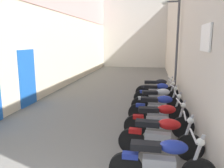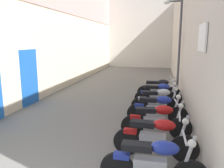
{
  "view_description": "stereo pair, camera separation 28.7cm",
  "coord_description": "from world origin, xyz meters",
  "px_view_note": "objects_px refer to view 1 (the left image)",
  "views": [
    {
      "loc": [
        1.84,
        -2.34,
        2.53
      ],
      "look_at": [
        0.45,
        5.31,
        1.03
      ],
      "focal_mm": 36.03,
      "sensor_mm": 36.0,
      "label": 1
    },
    {
      "loc": [
        2.12,
        -2.29,
        2.53
      ],
      "look_at": [
        0.45,
        5.31,
        1.03
      ],
      "focal_mm": 36.03,
      "sensor_mm": 36.0,
      "label": 2
    }
  ],
  "objects_px": {
    "motorcycle_fourth": "(159,108)",
    "motorcycle_fifth": "(158,100)",
    "motorcycle_seventh": "(157,88)",
    "street_lamp": "(175,42)",
    "motorcycle_nearest": "(162,161)",
    "motorcycle_third": "(159,119)",
    "motorcycle_sixth": "(157,93)",
    "motorcycle_second": "(161,136)"
  },
  "relations": [
    {
      "from": "motorcycle_sixth",
      "to": "street_lamp",
      "type": "distance_m",
      "value": 2.55
    },
    {
      "from": "motorcycle_nearest",
      "to": "motorcycle_sixth",
      "type": "distance_m",
      "value": 5.17
    },
    {
      "from": "street_lamp",
      "to": "motorcycle_seventh",
      "type": "bearing_deg",
      "value": -146.01
    },
    {
      "from": "motorcycle_sixth",
      "to": "motorcycle_fifth",
      "type": "bearing_deg",
      "value": -90.0
    },
    {
      "from": "motorcycle_nearest",
      "to": "motorcycle_second",
      "type": "bearing_deg",
      "value": 90.0
    },
    {
      "from": "motorcycle_seventh",
      "to": "street_lamp",
      "type": "bearing_deg",
      "value": 33.99
    },
    {
      "from": "motorcycle_fifth",
      "to": "motorcycle_sixth",
      "type": "bearing_deg",
      "value": 90.0
    },
    {
      "from": "motorcycle_second",
      "to": "motorcycle_fifth",
      "type": "xyz_separation_m",
      "value": [
        -0.0,
        3.08,
        0.0
      ]
    },
    {
      "from": "motorcycle_second",
      "to": "motorcycle_fifth",
      "type": "bearing_deg",
      "value": 90.0
    },
    {
      "from": "motorcycle_fifth",
      "to": "motorcycle_seventh",
      "type": "xyz_separation_m",
      "value": [
        0.0,
        1.99,
        0.0
      ]
    },
    {
      "from": "motorcycle_fifth",
      "to": "motorcycle_seventh",
      "type": "relative_size",
      "value": 0.99
    },
    {
      "from": "motorcycle_fourth",
      "to": "motorcycle_seventh",
      "type": "bearing_deg",
      "value": 90.0
    },
    {
      "from": "motorcycle_sixth",
      "to": "motorcycle_seventh",
      "type": "distance_m",
      "value": 0.97
    },
    {
      "from": "street_lamp",
      "to": "motorcycle_sixth",
      "type": "bearing_deg",
      "value": -115.64
    },
    {
      "from": "motorcycle_seventh",
      "to": "street_lamp",
      "type": "distance_m",
      "value": 2.16
    },
    {
      "from": "motorcycle_nearest",
      "to": "motorcycle_second",
      "type": "xyz_separation_m",
      "value": [
        -0.0,
        1.07,
        0.0
      ]
    },
    {
      "from": "street_lamp",
      "to": "motorcycle_second",
      "type": "bearing_deg",
      "value": -97.12
    },
    {
      "from": "motorcycle_seventh",
      "to": "street_lamp",
      "type": "relative_size",
      "value": 0.44
    },
    {
      "from": "motorcycle_second",
      "to": "motorcycle_third",
      "type": "relative_size",
      "value": 1.0
    },
    {
      "from": "motorcycle_sixth",
      "to": "motorcycle_second",
      "type": "bearing_deg",
      "value": -90.0
    },
    {
      "from": "motorcycle_second",
      "to": "motorcycle_seventh",
      "type": "xyz_separation_m",
      "value": [
        -0.0,
        5.07,
        0.0
      ]
    },
    {
      "from": "motorcycle_nearest",
      "to": "street_lamp",
      "type": "bearing_deg",
      "value": 84.02
    },
    {
      "from": "motorcycle_third",
      "to": "motorcycle_fifth",
      "type": "xyz_separation_m",
      "value": [
        -0.0,
        2.03,
        0.0
      ]
    },
    {
      "from": "motorcycle_nearest",
      "to": "motorcycle_third",
      "type": "bearing_deg",
      "value": 90.0
    },
    {
      "from": "motorcycle_nearest",
      "to": "motorcycle_fifth",
      "type": "height_order",
      "value": "same"
    },
    {
      "from": "motorcycle_nearest",
      "to": "motorcycle_third",
      "type": "height_order",
      "value": "same"
    },
    {
      "from": "motorcycle_fourth",
      "to": "motorcycle_fifth",
      "type": "height_order",
      "value": "same"
    },
    {
      "from": "motorcycle_third",
      "to": "motorcycle_sixth",
      "type": "height_order",
      "value": "same"
    },
    {
      "from": "motorcycle_third",
      "to": "motorcycle_fifth",
      "type": "bearing_deg",
      "value": 90.0
    },
    {
      "from": "motorcycle_second",
      "to": "street_lamp",
      "type": "bearing_deg",
      "value": 82.88
    },
    {
      "from": "motorcycle_seventh",
      "to": "street_lamp",
      "type": "xyz_separation_m",
      "value": [
        0.69,
        0.47,
        1.99
      ]
    },
    {
      "from": "motorcycle_second",
      "to": "motorcycle_seventh",
      "type": "relative_size",
      "value": 1.0
    },
    {
      "from": "motorcycle_fifth",
      "to": "street_lamp",
      "type": "xyz_separation_m",
      "value": [
        0.69,
        2.46,
        1.99
      ]
    },
    {
      "from": "motorcycle_nearest",
      "to": "motorcycle_fourth",
      "type": "bearing_deg",
      "value": 90.0
    },
    {
      "from": "motorcycle_nearest",
      "to": "motorcycle_fourth",
      "type": "xyz_separation_m",
      "value": [
        0.0,
        3.16,
        0.0
      ]
    },
    {
      "from": "motorcycle_second",
      "to": "motorcycle_fourth",
      "type": "distance_m",
      "value": 2.09
    },
    {
      "from": "motorcycle_fifth",
      "to": "motorcycle_sixth",
      "type": "relative_size",
      "value": 1.0
    },
    {
      "from": "motorcycle_second",
      "to": "motorcycle_fourth",
      "type": "height_order",
      "value": "same"
    },
    {
      "from": "motorcycle_nearest",
      "to": "motorcycle_second",
      "type": "distance_m",
      "value": 1.07
    },
    {
      "from": "motorcycle_third",
      "to": "motorcycle_sixth",
      "type": "relative_size",
      "value": 1.0
    },
    {
      "from": "motorcycle_nearest",
      "to": "motorcycle_sixth",
      "type": "height_order",
      "value": "same"
    },
    {
      "from": "motorcycle_second",
      "to": "street_lamp",
      "type": "xyz_separation_m",
      "value": [
        0.69,
        5.54,
        1.99
      ]
    }
  ]
}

